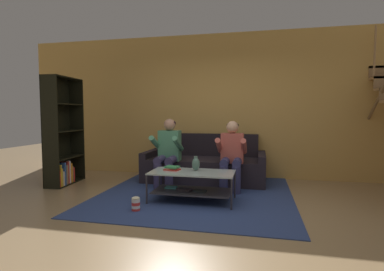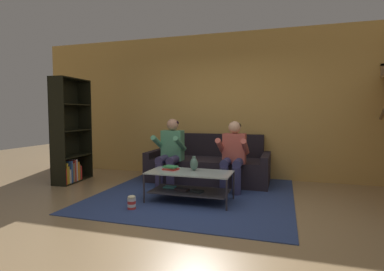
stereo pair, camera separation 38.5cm
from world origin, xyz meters
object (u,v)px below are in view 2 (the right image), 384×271
at_px(person_seated_left, 170,149).
at_px(popcorn_tub, 132,202).
at_px(couch, 209,166).
at_px(book_stack, 171,168).
at_px(person_seated_right, 233,153).
at_px(coffee_table, 189,182).
at_px(vase, 194,164).
at_px(bookshelf, 69,142).

distance_m(person_seated_left, popcorn_tub, 1.51).
distance_m(couch, popcorn_tub, 2.07).
distance_m(book_stack, popcorn_tub, 0.81).
bearing_deg(couch, person_seated_right, -45.62).
height_order(coffee_table, popcorn_tub, coffee_table).
relative_size(person_seated_right, vase, 5.47).
bearing_deg(book_stack, bookshelf, 167.33).
bearing_deg(bookshelf, couch, 18.29).
bearing_deg(book_stack, person_seated_left, 111.46).
relative_size(coffee_table, book_stack, 5.12).
bearing_deg(popcorn_tub, couch, 73.75).
xyz_separation_m(couch, bookshelf, (-2.51, -0.83, 0.47)).
distance_m(coffee_table, popcorn_tub, 0.88).
bearing_deg(couch, popcorn_tub, -106.25).
bearing_deg(coffee_table, person_seated_right, 58.16).
relative_size(couch, bookshelf, 1.16).
bearing_deg(popcorn_tub, vase, 46.20).
relative_size(person_seated_right, popcorn_tub, 6.01).
bearing_deg(couch, bookshelf, -161.71).
distance_m(person_seated_right, book_stack, 1.13).
bearing_deg(coffee_table, popcorn_tub, -137.14).
height_order(couch, popcorn_tub, couch).
xyz_separation_m(couch, coffee_table, (0.05, -1.39, 0.00)).
bearing_deg(couch, person_seated_left, -134.53).
bearing_deg(couch, book_stack, -101.06).
bearing_deg(coffee_table, bookshelf, 167.64).
distance_m(bookshelf, popcorn_tub, 2.34).
bearing_deg(vase, person_seated_left, 132.59).
distance_m(person_seated_left, bookshelf, 1.97).
distance_m(person_seated_right, vase, 0.86).
height_order(coffee_table, book_stack, book_stack).
xyz_separation_m(person_seated_right, book_stack, (-0.82, -0.76, -0.17)).
xyz_separation_m(coffee_table, bookshelf, (-2.57, 0.56, 0.46)).
distance_m(person_seated_right, popcorn_tub, 1.89).
bearing_deg(popcorn_tub, book_stack, 63.83).
xyz_separation_m(vase, book_stack, (-0.35, -0.05, -0.07)).
bearing_deg(vase, person_seated_right, 56.34).
xyz_separation_m(bookshelf, popcorn_tub, (1.94, -1.15, -0.66)).
bearing_deg(person_seated_left, vase, -47.41).
bearing_deg(couch, vase, -85.94).
height_order(person_seated_left, coffee_table, person_seated_left).
distance_m(person_seated_right, coffee_table, 1.02).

